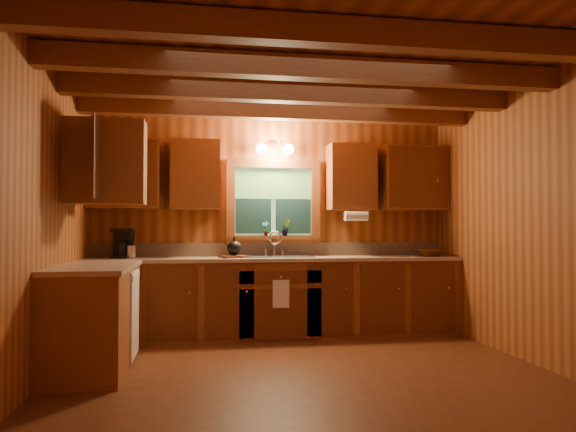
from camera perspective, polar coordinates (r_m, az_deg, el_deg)
The scene contains 20 objects.
room at distance 4.74m, azimuth 1.58°, elevation -0.36°, with size 4.20×4.20×4.20m.
ceiling_beams at distance 4.91m, azimuth 1.57°, elevation 13.67°, with size 4.20×2.54×0.18m.
base_cabinets at distance 6.00m, azimuth -5.48°, elevation -8.91°, with size 4.20×2.22×0.86m.
countertop at distance 5.97m, azimuth -5.34°, elevation -4.62°, with size 4.20×2.24×0.04m.
backsplash at distance 6.60m, azimuth -1.54°, elevation -3.45°, with size 4.20×0.02×0.16m, color tan.
dishwasher_panel at distance 5.42m, azimuth -15.54°, elevation -9.68°, with size 0.02×0.60×0.80m, color white.
upper_cabinets at distance 6.12m, azimuth -6.20°, elevation 4.47°, with size 4.19×1.77×0.78m.
window at distance 6.59m, azimuth -1.51°, elevation 1.32°, with size 1.12×0.08×1.00m.
window_sill at distance 6.53m, azimuth -1.46°, elevation -2.24°, with size 1.06×0.14×0.04m, color brown.
wall_sconce at distance 6.53m, azimuth -1.36°, elevation 6.95°, with size 0.45×0.21×0.17m.
paper_towel_roll at distance 6.45m, azimuth 7.03°, elevation -0.02°, with size 0.11×0.11×0.27m, color white.
dish_towel at distance 6.02m, azimuth -0.73°, elevation -8.03°, with size 0.18×0.01×0.30m, color white.
sink at distance 6.33m, azimuth -1.19°, elevation -4.66°, with size 0.82×0.48×0.43m.
coffee_maker at distance 6.38m, azimuth -16.75°, elevation -2.72°, with size 0.19×0.24×0.33m.
utensil_crock at distance 6.32m, azimuth -15.88°, elevation -3.50°, with size 0.11×0.11×0.32m.
cutting_board at distance 6.20m, azimuth -5.57°, elevation -4.19°, with size 0.30×0.21×0.03m, color #5A2C13.
teakettle at distance 6.19m, azimuth -5.57°, elevation -3.31°, with size 0.16×0.16×0.20m.
wicker_basket at distance 6.74m, azimuth 14.42°, elevation -3.66°, with size 0.36×0.36×0.09m, color #48230C.
potted_plant_left at distance 6.49m, azimuth -2.32°, elevation -1.30°, with size 0.09×0.06×0.17m, color #5A2C13.
potted_plant_right at distance 6.54m, azimuth -0.24°, elevation -1.19°, with size 0.11×0.09×0.20m, color #5A2C13.
Camera 1 is at (-0.90, -4.65, 1.21)m, focal length 34.51 mm.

